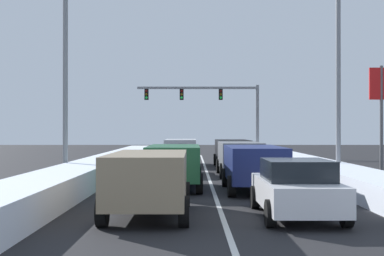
% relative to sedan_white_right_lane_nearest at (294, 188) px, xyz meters
% --- Properties ---
extents(ground_plane, '(120.00, 120.00, 0.00)m').
position_rel_sedan_white_right_lane_nearest_xyz_m(ground_plane, '(-1.92, 8.89, -0.76)').
color(ground_plane, black).
extents(lane_stripe_between_right_lane_and_center_lane, '(0.14, 44.43, 0.01)m').
position_rel_sedan_white_right_lane_nearest_xyz_m(lane_stripe_between_right_lane_and_center_lane, '(-1.92, 12.92, -0.76)').
color(lane_stripe_between_right_lane_and_center_lane, silver).
rests_on(lane_stripe_between_right_lane_and_center_lane, ground).
extents(snow_bank_right_shoulder, '(2.15, 44.43, 0.76)m').
position_rel_sedan_white_right_lane_nearest_xyz_m(snow_bank_right_shoulder, '(3.38, 12.92, -0.38)').
color(snow_bank_right_shoulder, silver).
rests_on(snow_bank_right_shoulder, ground).
extents(snow_bank_left_shoulder, '(1.97, 44.43, 0.86)m').
position_rel_sedan_white_right_lane_nearest_xyz_m(snow_bank_left_shoulder, '(-7.22, 12.92, -0.33)').
color(snow_bank_left_shoulder, silver).
rests_on(snow_bank_left_shoulder, ground).
extents(sedan_white_right_lane_nearest, '(2.00, 4.50, 1.51)m').
position_rel_sedan_white_right_lane_nearest_xyz_m(sedan_white_right_lane_nearest, '(0.00, 0.00, 0.00)').
color(sedan_white_right_lane_nearest, silver).
rests_on(sedan_white_right_lane_nearest, ground).
extents(suv_navy_right_lane_second, '(2.16, 4.90, 1.67)m').
position_rel_sedan_white_right_lane_nearest_xyz_m(suv_navy_right_lane_second, '(-0.42, 5.89, 0.25)').
color(suv_navy_right_lane_second, navy).
rests_on(suv_navy_right_lane_second, ground).
extents(suv_gray_right_lane_third, '(2.16, 4.90, 1.67)m').
position_rel_sedan_white_right_lane_nearest_xyz_m(suv_gray_right_lane_third, '(-0.35, 12.75, 0.25)').
color(suv_gray_right_lane_third, slate).
rests_on(suv_gray_right_lane_third, ground).
extents(suv_black_right_lane_fourth, '(2.16, 4.90, 1.67)m').
position_rel_sedan_white_right_lane_nearest_xyz_m(suv_black_right_lane_fourth, '(-0.24, 19.17, 0.25)').
color(suv_black_right_lane_fourth, black).
rests_on(suv_black_right_lane_fourth, ground).
extents(suv_tan_center_lane_nearest, '(2.16, 4.90, 1.67)m').
position_rel_sedan_white_right_lane_nearest_xyz_m(suv_tan_center_lane_nearest, '(-3.87, 0.22, 0.25)').
color(suv_tan_center_lane_nearest, '#937F60').
rests_on(suv_tan_center_lane_nearest, ground).
extents(suv_green_center_lane_second, '(2.16, 4.90, 1.67)m').
position_rel_sedan_white_right_lane_nearest_xyz_m(suv_green_center_lane_second, '(-3.41, 6.80, 0.25)').
color(suv_green_center_lane_second, '#1E5633').
rests_on(suv_green_center_lane_second, ground).
extents(sedan_charcoal_center_lane_third, '(2.00, 4.50, 1.51)m').
position_rel_sedan_white_right_lane_nearest_xyz_m(sedan_charcoal_center_lane_third, '(-3.78, 13.80, 0.00)').
color(sedan_charcoal_center_lane_third, '#38383D').
rests_on(sedan_charcoal_center_lane_third, ground).
extents(suv_silver_center_lane_fourth, '(2.16, 4.90, 1.67)m').
position_rel_sedan_white_right_lane_nearest_xyz_m(suv_silver_center_lane_fourth, '(-3.45, 21.00, 0.25)').
color(suv_silver_center_lane_fourth, '#B7BABF').
rests_on(suv_silver_center_lane_fourth, ground).
extents(traffic_light_gantry, '(10.60, 0.47, 6.20)m').
position_rel_sedan_white_right_lane_nearest_xyz_m(traffic_light_gantry, '(-0.74, 33.11, 3.96)').
color(traffic_light_gantry, slate).
rests_on(traffic_light_gantry, ground).
extents(street_lamp_right_mid, '(2.66, 0.36, 8.99)m').
position_rel_sedan_white_right_lane_nearest_xyz_m(street_lamp_right_mid, '(3.71, 10.91, 4.55)').
color(street_lamp_right_mid, gray).
rests_on(street_lamp_right_mid, ground).
extents(street_lamp_left_mid, '(2.66, 0.36, 8.61)m').
position_rel_sedan_white_right_lane_nearest_xyz_m(street_lamp_left_mid, '(-7.89, 9.44, 4.36)').
color(street_lamp_left_mid, gray).
rests_on(street_lamp_left_mid, ground).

